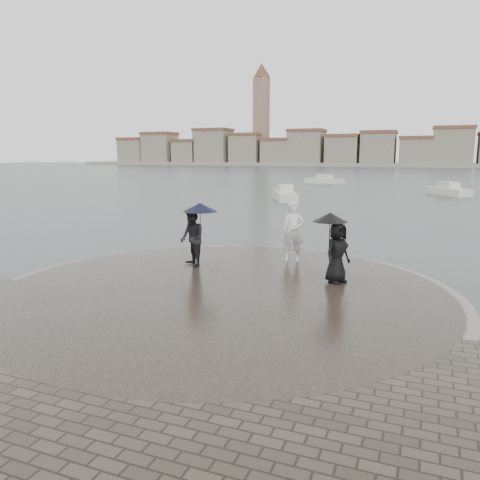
% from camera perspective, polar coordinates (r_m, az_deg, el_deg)
% --- Properties ---
extents(ground, '(400.00, 400.00, 0.00)m').
position_cam_1_polar(ground, '(9.87, -10.78, -13.01)').
color(ground, '#2B3835').
rests_on(ground, ground).
extents(kerb_ring, '(12.50, 12.50, 0.32)m').
position_cam_1_polar(kerb_ring, '(12.71, -2.21, -6.71)').
color(kerb_ring, gray).
rests_on(kerb_ring, ground).
extents(quay_tip, '(11.90, 11.90, 0.36)m').
position_cam_1_polar(quay_tip, '(12.70, -2.21, -6.62)').
color(quay_tip, '#2D261E').
rests_on(quay_tip, ground).
extents(statue, '(0.80, 0.60, 2.00)m').
position_cam_1_polar(statue, '(15.69, 6.48, 1.01)').
color(statue, silver).
rests_on(statue, quay_tip).
extents(visitor_left, '(1.38, 1.22, 2.04)m').
position_cam_1_polar(visitor_left, '(14.94, -5.63, 1.16)').
color(visitor_left, black).
rests_on(visitor_left, quay_tip).
extents(visitor_right, '(1.19, 1.09, 1.95)m').
position_cam_1_polar(visitor_right, '(13.25, 11.55, -0.43)').
color(visitor_right, black).
rests_on(visitor_right, quay_tip).
extents(far_skyline, '(260.00, 20.00, 37.00)m').
position_cam_1_polar(far_skyline, '(168.67, 18.49, 10.38)').
color(far_skyline, gray).
rests_on(far_skyline, ground).
extents(boats, '(20.17, 28.76, 1.50)m').
position_cam_1_polar(boats, '(52.05, 13.42, 6.18)').
color(boats, beige).
rests_on(boats, ground).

